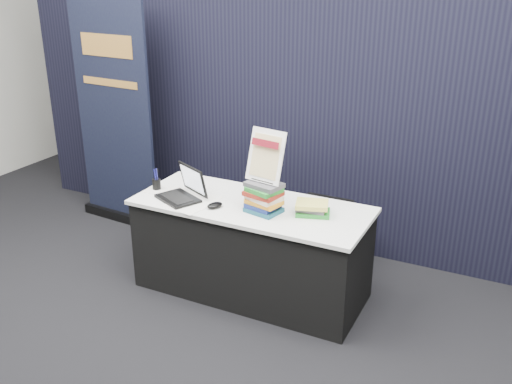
% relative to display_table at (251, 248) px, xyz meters
% --- Properties ---
extents(floor, '(8.00, 8.00, 0.00)m').
position_rel_display_table_xyz_m(floor, '(0.00, -0.55, -0.38)').
color(floor, black).
rests_on(floor, ground).
extents(wall_back, '(8.00, 0.02, 3.50)m').
position_rel_display_table_xyz_m(wall_back, '(0.00, 3.45, 1.37)').
color(wall_back, '#B2B0A8').
rests_on(wall_back, floor).
extents(drape_partition, '(6.00, 0.08, 2.40)m').
position_rel_display_table_xyz_m(drape_partition, '(0.00, 1.05, 0.82)').
color(drape_partition, black).
rests_on(drape_partition, floor).
extents(display_table, '(1.80, 0.75, 0.75)m').
position_rel_display_table_xyz_m(display_table, '(0.00, 0.00, 0.00)').
color(display_table, black).
rests_on(display_table, floor).
extents(laptop, '(0.40, 0.39, 0.25)m').
position_rel_display_table_xyz_m(laptop, '(-0.54, -0.13, 0.43)').
color(laptop, black).
rests_on(laptop, display_table).
extents(mouse, '(0.13, 0.15, 0.04)m').
position_rel_display_table_xyz_m(mouse, '(-0.21, -0.18, 0.39)').
color(mouse, black).
rests_on(mouse, display_table).
extents(brochure_left, '(0.32, 0.23, 0.00)m').
position_rel_display_table_xyz_m(brochure_left, '(-0.74, -0.06, 0.38)').
color(brochure_left, silver).
rests_on(brochure_left, display_table).
extents(brochure_mid, '(0.33, 0.26, 0.00)m').
position_rel_display_table_xyz_m(brochure_mid, '(-0.42, -0.26, 0.38)').
color(brochure_mid, white).
rests_on(brochure_mid, display_table).
extents(brochure_right, '(0.35, 0.27, 0.00)m').
position_rel_display_table_xyz_m(brochure_right, '(-0.41, -0.10, 0.38)').
color(brochure_right, white).
rests_on(brochure_right, display_table).
extents(pen_cup, '(0.08, 0.08, 0.09)m').
position_rel_display_table_xyz_m(pen_cup, '(-0.82, -0.07, 0.42)').
color(pen_cup, black).
rests_on(pen_cup, display_table).
extents(book_stack_tall, '(0.27, 0.23, 0.23)m').
position_rel_display_table_xyz_m(book_stack_tall, '(0.14, -0.08, 0.49)').
color(book_stack_tall, '#174859').
rests_on(book_stack_tall, display_table).
extents(book_stack_short, '(0.26, 0.22, 0.10)m').
position_rel_display_table_xyz_m(book_stack_short, '(0.49, 0.02, 0.42)').
color(book_stack_short, '#217F29').
rests_on(book_stack_short, display_table).
extents(info_sign, '(0.30, 0.17, 0.39)m').
position_rel_display_table_xyz_m(info_sign, '(0.14, -0.05, 0.79)').
color(info_sign, black).
rests_on(info_sign, book_stack_tall).
extents(pullup_banner, '(0.96, 0.17, 2.25)m').
position_rel_display_table_xyz_m(pullup_banner, '(-1.79, 0.63, 0.62)').
color(pullup_banner, black).
rests_on(pullup_banner, floor).
extents(stacking_chair, '(0.46, 0.46, 0.95)m').
position_rel_display_table_xyz_m(stacking_chair, '(0.30, 0.89, 0.15)').
color(stacking_chair, black).
rests_on(stacking_chair, floor).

